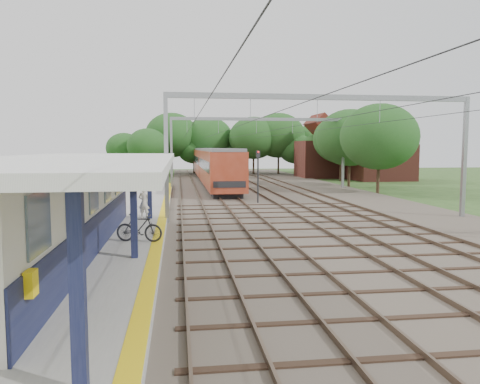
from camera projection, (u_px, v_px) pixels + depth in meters
ground at (370, 324)px, 10.90m from camera, size 160.00×160.00×0.00m
ballast_bed at (275, 194)px, 41.02m from camera, size 18.00×90.00×0.10m
platform at (117, 225)px, 23.72m from camera, size 5.00×52.00×0.35m
yellow_stripe at (162, 221)px, 23.99m from camera, size 0.45×52.00×0.01m
station_building at (50, 206)px, 16.45m from camera, size 3.41×18.00×3.40m
canopy at (75, 162)px, 15.46m from camera, size 6.40×20.00×3.44m
rail_tracks at (247, 193)px, 40.68m from camera, size 11.80×88.00×0.15m
catenary_system at (280, 129)px, 35.77m from camera, size 17.22×88.00×7.00m
tree_band at (235, 142)px, 67.31m from camera, size 31.72×30.88×8.82m
house_near at (381, 156)px, 58.76m from camera, size 7.00×6.12×7.89m
house_far at (328, 154)px, 64.00m from camera, size 8.00×6.12×8.66m
person at (144, 202)px, 24.77m from camera, size 0.73×0.60×1.72m
bicycle at (139, 228)px, 18.64m from camera, size 1.96×1.00×1.14m
train at (212, 164)px, 54.02m from camera, size 3.00×37.31×3.93m
signal_post at (258, 172)px, 33.83m from camera, size 0.30×0.27×3.89m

